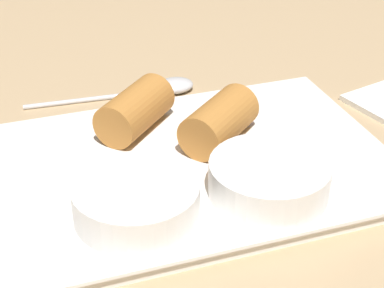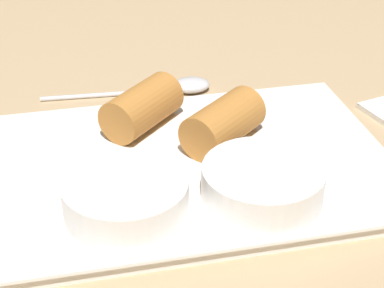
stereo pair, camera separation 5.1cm
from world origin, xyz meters
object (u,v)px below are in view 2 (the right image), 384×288
dipping_bowl_near (263,182)px  spoon (178,86)px  serving_plate (192,167)px  dipping_bowl_far (126,196)px

dipping_bowl_near → spoon: size_ratio=0.52×
serving_plate → dipping_bowl_near: size_ratio=3.58×
dipping_bowl_near → spoon: 22.82cm
serving_plate → dipping_bowl_near: bearing=122.5°
serving_plate → spoon: size_ratio=1.88×
dipping_bowl_far → spoon: (-8.52, -22.07, -2.41)cm
serving_plate → dipping_bowl_near: (-4.17, 6.54, 2.29)cm
serving_plate → dipping_bowl_far: 9.13cm
serving_plate → dipping_bowl_far: size_ratio=3.58×
dipping_bowl_near → dipping_bowl_far: (10.64, -0.52, 0.00)cm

